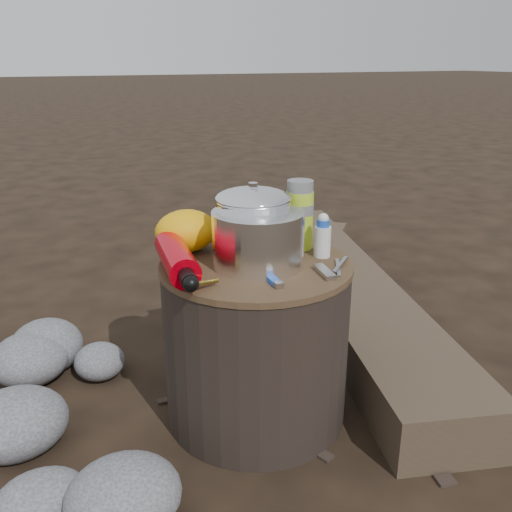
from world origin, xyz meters
name	(u,v)px	position (x,y,z in m)	size (l,w,h in m)	color
ground	(256,412)	(0.00, 0.00, 0.00)	(60.00, 60.00, 0.00)	black
stump	(256,341)	(0.00, 0.00, 0.23)	(0.50, 0.50, 0.46)	black
rock_ring	(70,400)	(-0.49, 0.15, 0.09)	(0.41, 0.90, 0.18)	#5E5D63
log_main	(345,292)	(0.61, 0.48, 0.08)	(0.32, 1.89, 0.16)	#423527
log_small	(305,264)	(0.67, 0.90, 0.05)	(0.21, 1.15, 0.10)	#423527
foil_windscreen	(258,239)	(0.00, -0.02, 0.53)	(0.23, 0.23, 0.14)	white
camping_pot	(253,223)	(0.01, 0.04, 0.56)	(0.19, 0.19, 0.19)	white
fuel_bottle	(177,258)	(-0.21, 0.02, 0.50)	(0.08, 0.32, 0.08)	#CA000F
thermos	(299,215)	(0.16, 0.06, 0.56)	(0.08, 0.08, 0.19)	#B3D62A
travel_mug	(263,222)	(0.10, 0.17, 0.52)	(0.07, 0.07, 0.11)	black
stuff_sack	(186,231)	(-0.13, 0.16, 0.52)	(0.17, 0.14, 0.12)	#F4A70A
food_pouch	(243,218)	(0.03, 0.15, 0.54)	(0.13, 0.03, 0.16)	#151B51
lighter	(272,279)	(-0.02, -0.14, 0.47)	(0.02, 0.08, 0.01)	blue
multitool	(324,272)	(0.12, -0.15, 0.47)	(0.03, 0.09, 0.01)	#A8A7AC
pot_grabber	(338,267)	(0.17, -0.13, 0.47)	(0.03, 0.12, 0.01)	#A8A7AC
squeeze_bottle	(323,238)	(0.18, -0.03, 0.51)	(0.04, 0.04, 0.11)	silver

